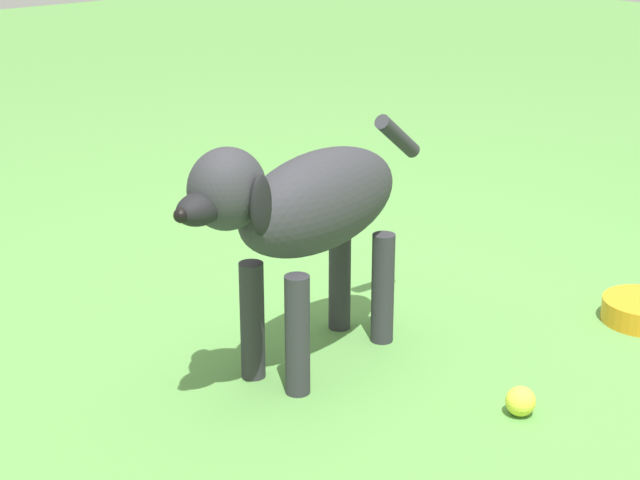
# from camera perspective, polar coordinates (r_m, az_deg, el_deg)

# --- Properties ---
(ground) EXTENTS (14.00, 14.00, 0.00)m
(ground) POSITION_cam_1_polar(r_m,az_deg,el_deg) (2.59, 3.66, -5.36)
(ground) COLOR #548C42
(dog) EXTENTS (0.86, 0.30, 0.59)m
(dog) POSITION_cam_1_polar(r_m,az_deg,el_deg) (2.29, -0.77, 1.68)
(dog) COLOR #2D2D33
(dog) RESTS_ON ground
(tennis_ball_1) EXTENTS (0.07, 0.07, 0.07)m
(tennis_ball_1) POSITION_cam_1_polar(r_m,az_deg,el_deg) (2.25, 11.21, -8.88)
(tennis_ball_1) COLOR #D8DE3C
(tennis_ball_1) RESTS_ON ground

